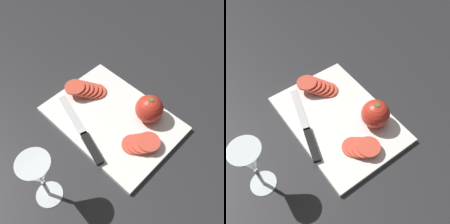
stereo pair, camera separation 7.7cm
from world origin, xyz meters
TOP-DOWN VIEW (x-y plane):
  - ground_plane at (0.00, 0.00)m, footprint 3.00×3.00m
  - cutting_board at (0.07, -0.00)m, footprint 0.39×0.28m
  - wine_glass at (0.12, -0.28)m, footprint 0.07×0.07m
  - whole_tomato at (0.15, 0.08)m, footprint 0.08×0.08m
  - knife at (0.08, -0.11)m, footprint 0.27×0.10m
  - tomato_slice_stack_near at (0.20, -0.02)m, footprint 0.10×0.09m
  - tomato_slice_stack_far at (-0.06, 0.01)m, footprint 0.11×0.12m

SIDE VIEW (x-z plane):
  - ground_plane at x=0.00m, z-range 0.00..0.00m
  - cutting_board at x=0.07m, z-range 0.00..0.02m
  - knife at x=0.08m, z-range 0.01..0.03m
  - tomato_slice_stack_near at x=0.20m, z-range 0.02..0.04m
  - tomato_slice_stack_far at x=-0.06m, z-range 0.02..0.05m
  - whole_tomato at x=0.15m, z-range 0.01..0.10m
  - wine_glass at x=0.12m, z-range 0.04..0.22m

